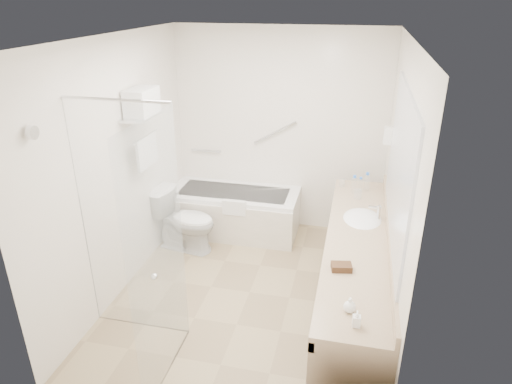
% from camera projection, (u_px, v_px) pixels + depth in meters
% --- Properties ---
extents(floor, '(3.20, 3.20, 0.00)m').
position_uv_depth(floor, '(250.00, 292.00, 4.69)').
color(floor, '#9E8961').
rests_on(floor, ground).
extents(ceiling, '(2.60, 3.20, 0.10)m').
position_uv_depth(ceiling, '(248.00, 37.00, 3.68)').
color(ceiling, silver).
rests_on(ceiling, wall_back).
extents(wall_back, '(2.60, 0.10, 2.50)m').
position_uv_depth(wall_back, '(279.00, 132.00, 5.61)').
color(wall_back, silver).
rests_on(wall_back, ground).
extents(wall_front, '(2.60, 0.10, 2.50)m').
position_uv_depth(wall_front, '(186.00, 278.00, 2.76)').
color(wall_front, silver).
rests_on(wall_front, ground).
extents(wall_left, '(0.10, 3.20, 2.50)m').
position_uv_depth(wall_left, '(120.00, 169.00, 4.45)').
color(wall_left, silver).
rests_on(wall_left, ground).
extents(wall_right, '(0.10, 3.20, 2.50)m').
position_uv_depth(wall_right, '(395.00, 193.00, 3.92)').
color(wall_right, silver).
rests_on(wall_right, ground).
extents(bathtub, '(1.60, 0.73, 0.59)m').
position_uv_depth(bathtub, '(234.00, 211.00, 5.79)').
color(bathtub, white).
rests_on(bathtub, floor).
extents(grab_bar_short, '(0.40, 0.03, 0.03)m').
position_uv_depth(grab_bar_short, '(206.00, 151.00, 5.89)').
color(grab_bar_short, silver).
rests_on(grab_bar_short, wall_back).
extents(grab_bar_long, '(0.53, 0.03, 0.33)m').
position_uv_depth(grab_bar_long, '(275.00, 133.00, 5.59)').
color(grab_bar_long, silver).
rests_on(grab_bar_long, wall_back).
extents(shower_enclosure, '(0.96, 0.91, 2.11)m').
position_uv_depth(shower_enclosure, '(143.00, 239.00, 3.57)').
color(shower_enclosure, silver).
rests_on(shower_enclosure, floor).
extents(towel_shelf, '(0.24, 0.55, 0.81)m').
position_uv_depth(towel_shelf, '(143.00, 110.00, 4.53)').
color(towel_shelf, silver).
rests_on(towel_shelf, wall_left).
extents(vanity_counter, '(0.55, 2.70, 0.95)m').
position_uv_depth(vanity_counter, '(356.00, 259.00, 4.09)').
color(vanity_counter, tan).
rests_on(vanity_counter, floor).
extents(sink, '(0.40, 0.52, 0.14)m').
position_uv_depth(sink, '(362.00, 221.00, 4.37)').
color(sink, white).
rests_on(sink, vanity_counter).
extents(faucet, '(0.03, 0.03, 0.14)m').
position_uv_depth(faucet, '(379.00, 212.00, 4.30)').
color(faucet, silver).
rests_on(faucet, vanity_counter).
extents(mirror, '(0.02, 2.00, 1.20)m').
position_uv_depth(mirror, '(400.00, 166.00, 3.67)').
color(mirror, silver).
rests_on(mirror, wall_right).
extents(hairdryer_unit, '(0.08, 0.10, 0.18)m').
position_uv_depth(hairdryer_unit, '(388.00, 135.00, 4.79)').
color(hairdryer_unit, white).
rests_on(hairdryer_unit, wall_right).
extents(toilet, '(0.80, 0.53, 0.73)m').
position_uv_depth(toilet, '(185.00, 221.00, 5.36)').
color(toilet, white).
rests_on(toilet, floor).
extents(amenity_basket, '(0.17, 0.13, 0.05)m').
position_uv_depth(amenity_basket, '(341.00, 267.00, 3.54)').
color(amenity_basket, '#3F2816').
rests_on(amenity_basket, vanity_counter).
extents(soap_bottle_a, '(0.06, 0.12, 0.05)m').
position_uv_depth(soap_bottle_a, '(356.00, 323.00, 2.95)').
color(soap_bottle_a, white).
rests_on(soap_bottle_a, vanity_counter).
extents(soap_bottle_b, '(0.10, 0.12, 0.09)m').
position_uv_depth(soap_bottle_b, '(350.00, 306.00, 3.08)').
color(soap_bottle_b, white).
rests_on(soap_bottle_b, vanity_counter).
extents(water_bottle_left, '(0.06, 0.06, 0.21)m').
position_uv_depth(water_bottle_left, '(367.00, 182.00, 4.93)').
color(water_bottle_left, silver).
rests_on(water_bottle_left, vanity_counter).
extents(water_bottle_mid, '(0.06, 0.06, 0.20)m').
position_uv_depth(water_bottle_mid, '(354.00, 185.00, 4.87)').
color(water_bottle_mid, silver).
rests_on(water_bottle_mid, vanity_counter).
extents(water_bottle_right, '(0.05, 0.05, 0.18)m').
position_uv_depth(water_bottle_right, '(360.00, 185.00, 4.89)').
color(water_bottle_right, silver).
rests_on(water_bottle_right, vanity_counter).
extents(drinking_glass_near, '(0.07, 0.07, 0.08)m').
position_uv_depth(drinking_glass_near, '(342.00, 183.00, 5.06)').
color(drinking_glass_near, silver).
rests_on(drinking_glass_near, vanity_counter).
extents(drinking_glass_far, '(0.10, 0.10, 0.10)m').
position_uv_depth(drinking_glass_far, '(358.00, 194.00, 4.75)').
color(drinking_glass_far, silver).
rests_on(drinking_glass_far, vanity_counter).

